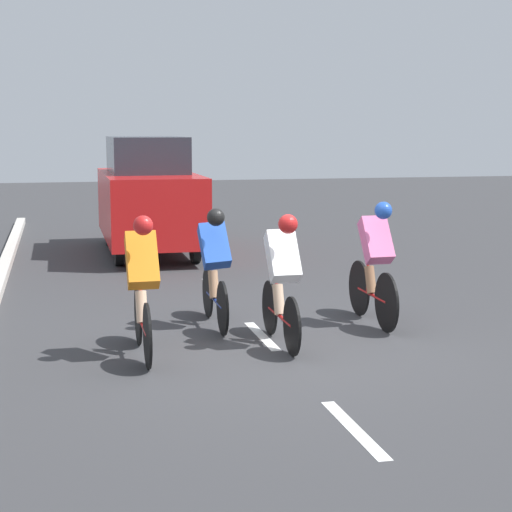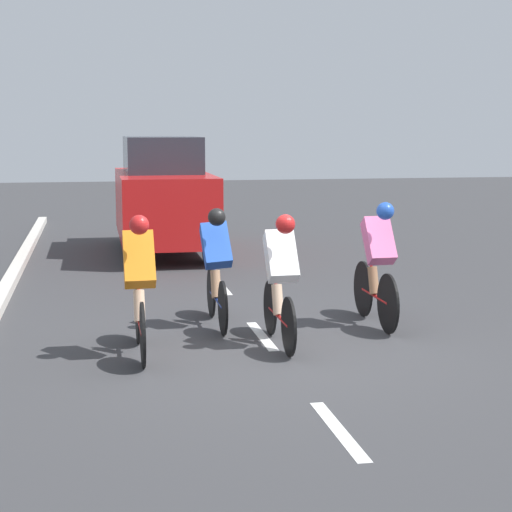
# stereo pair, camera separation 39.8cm
# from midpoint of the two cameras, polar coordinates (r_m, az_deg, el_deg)

# --- Properties ---
(ground_plane) EXTENTS (60.00, 60.00, 0.00)m
(ground_plane) POSITION_cam_midpoint_polar(r_m,az_deg,el_deg) (9.49, 0.02, -6.19)
(ground_plane) COLOR #38383A
(lane_stripe_near) EXTENTS (0.12, 1.40, 0.01)m
(lane_stripe_near) POSITION_cam_midpoint_polar(r_m,az_deg,el_deg) (7.08, 4.92, -11.40)
(lane_stripe_near) COLOR white
(lane_stripe_near) RESTS_ON ground
(lane_stripe_mid) EXTENTS (0.12, 1.40, 0.01)m
(lane_stripe_mid) POSITION_cam_midpoint_polar(r_m,az_deg,el_deg) (10.04, -0.75, -5.34)
(lane_stripe_mid) COLOR white
(lane_stripe_mid) RESTS_ON ground
(lane_stripe_far) EXTENTS (0.12, 1.40, 0.01)m
(lane_stripe_far) POSITION_cam_midpoint_polar(r_m,az_deg,el_deg) (13.12, -3.74, -2.05)
(lane_stripe_far) COLOR white
(lane_stripe_far) RESTS_ON ground
(cyclist_orange) EXTENTS (0.32, 1.68, 1.54)m
(cyclist_orange) POSITION_cam_midpoint_polar(r_m,az_deg,el_deg) (9.07, -8.84, -1.83)
(cyclist_orange) COLOR black
(cyclist_orange) RESTS_ON ground
(cyclist_pink) EXTENTS (0.32, 1.67, 1.55)m
(cyclist_pink) POSITION_cam_midpoint_polar(r_m,az_deg,el_deg) (10.54, 6.87, -0.34)
(cyclist_pink) COLOR black
(cyclist_pink) RESTS_ON ground
(cyclist_blue) EXTENTS (0.36, 1.66, 1.48)m
(cyclist_blue) POSITION_cam_midpoint_polar(r_m,az_deg,el_deg) (10.36, -3.88, -0.57)
(cyclist_blue) COLOR black
(cyclist_blue) RESTS_ON ground
(cyclist_white) EXTENTS (0.32, 1.62, 1.50)m
(cyclist_white) POSITION_cam_midpoint_polar(r_m,az_deg,el_deg) (9.42, 0.55, -1.38)
(cyclist_white) COLOR black
(cyclist_white) RESTS_ON ground
(support_car) EXTENTS (1.70, 4.32, 2.24)m
(support_car) POSITION_cam_midpoint_polar(r_m,az_deg,el_deg) (16.58, -7.88, 3.99)
(support_car) COLOR black
(support_car) RESTS_ON ground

